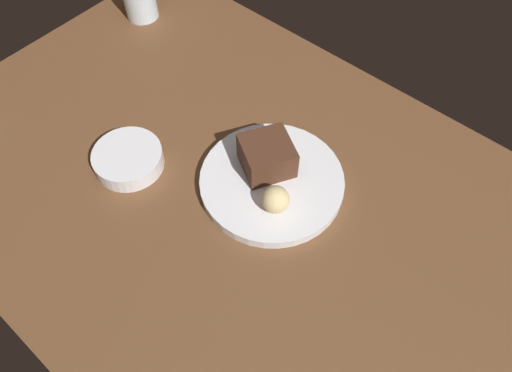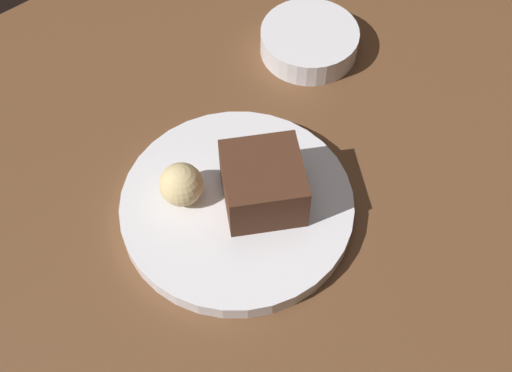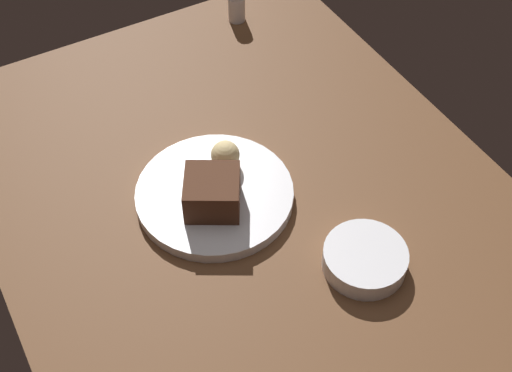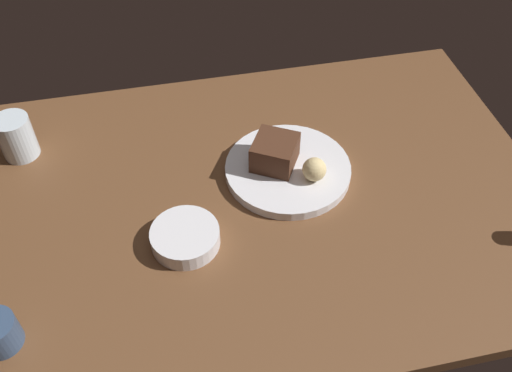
% 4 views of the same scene
% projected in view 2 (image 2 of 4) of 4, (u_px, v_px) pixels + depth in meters
% --- Properties ---
extents(dining_table, '(1.20, 0.84, 0.03)m').
position_uv_depth(dining_table, '(260.00, 157.00, 0.87)').
color(dining_table, brown).
rests_on(dining_table, ground).
extents(dessert_plate, '(0.27, 0.27, 0.02)m').
position_uv_depth(dessert_plate, '(237.00, 207.00, 0.79)').
color(dessert_plate, silver).
rests_on(dessert_plate, dining_table).
extents(chocolate_cake_slice, '(0.12, 0.12, 0.06)m').
position_uv_depth(chocolate_cake_slice, '(263.00, 183.00, 0.76)').
color(chocolate_cake_slice, '#472819').
rests_on(chocolate_cake_slice, dessert_plate).
extents(bread_roll, '(0.05, 0.05, 0.05)m').
position_uv_depth(bread_roll, '(181.00, 184.00, 0.77)').
color(bread_roll, '#DBC184').
rests_on(bread_roll, dessert_plate).
extents(side_bowl, '(0.13, 0.13, 0.03)m').
position_uv_depth(side_bowl, '(309.00, 41.00, 0.93)').
color(side_bowl, silver).
rests_on(side_bowl, dining_table).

